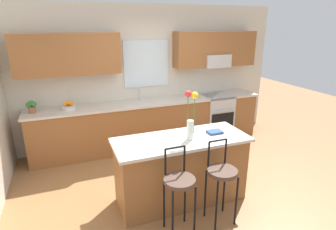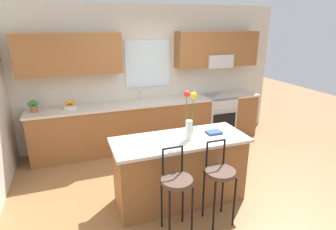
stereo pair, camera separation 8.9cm
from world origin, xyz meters
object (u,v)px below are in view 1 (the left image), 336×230
Objects in this scene: bar_stool_near at (179,184)px; cookbook at (215,132)px; fruit_bowl_oranges at (69,106)px; potted_plant_small at (31,106)px; oven_range at (215,115)px; flower_vase at (191,118)px; bar_stool_middle at (222,175)px; kitchen_island at (181,170)px.

cookbook is (0.78, 0.58, 0.30)m from bar_stool_near.
fruit_bowl_oranges is 1.11× the size of potted_plant_small.
fruit_bowl_oranges reaches higher than oven_range.
flower_vase is 2.80m from potted_plant_small.
bar_stool_near is 2.98m from potted_plant_small.
cookbook is 0.93× the size of potted_plant_small.
bar_stool_middle is 3.31m from potted_plant_small.
bar_stool_middle is at bearing -70.27° from flower_vase.
flower_vase is at bearing -169.65° from cookbook.
oven_range is 0.88× the size of bar_stool_middle.
cookbook is (0.41, 0.07, -0.28)m from flower_vase.
bar_stool_middle reaches higher than oven_range.
potted_plant_small reaches higher than cookbook.
bar_stool_middle is (0.28, -0.57, 0.17)m from kitchen_island.
potted_plant_small is (-1.62, 2.47, 0.40)m from bar_stool_near.
flower_vase is 0.50m from cookbook.
bar_stool_middle is at bearing -64.30° from kitchen_island.
cookbook is (0.23, 0.58, 0.30)m from bar_stool_middle.
oven_range is 2.99m from fruit_bowl_oranges.
flower_vase reaches higher than oven_range.
kitchen_island is 1.71× the size of bar_stool_near.
kitchen_island is 0.66m from bar_stool_near.
bar_stool_near is 0.86m from flower_vase.
bar_stool_middle is 1.60× the size of flower_vase.
kitchen_island is at bearing -178.79° from cookbook.
potted_plant_small is at bearing 179.59° from oven_range.
cookbook is at bearing 68.79° from bar_stool_middle.
potted_plant_small is (-2.40, 1.89, 0.10)m from cookbook.
bar_stool_middle is 2.96m from fruit_bowl_oranges.
kitchen_island is at bearing -55.40° from fruit_bowl_oranges.
bar_stool_middle is 0.69m from cookbook.
kitchen_island is 2.37m from fruit_bowl_oranges.
flower_vase is at bearing -54.44° from fruit_bowl_oranges.
bar_stool_near reaches higher than cookbook.
bar_stool_middle is 4.34× the size of fruit_bowl_oranges.
bar_stool_near and bar_stool_middle have the same top height.
potted_plant_small reaches higher than bar_stool_middle.
cookbook is at bearing 36.87° from bar_stool_near.
bar_stool_middle is at bearing 0.00° from bar_stool_near.
bar_stool_middle is at bearing -57.31° from fruit_bowl_oranges.
flower_vase reaches higher than potted_plant_small.
kitchen_island is at bearing -131.05° from oven_range.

